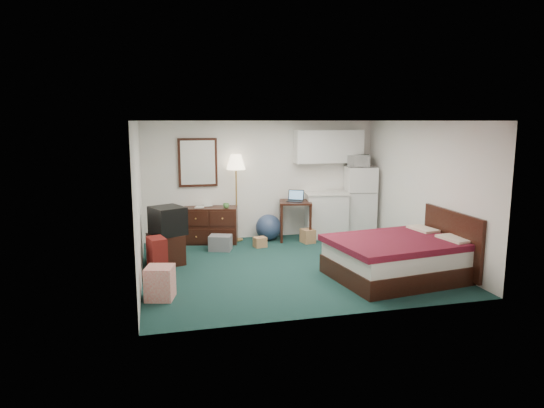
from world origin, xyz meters
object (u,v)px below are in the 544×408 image
object	(u,v)px
tv_stand	(166,249)
floor_lamp	(236,198)
dresser	(211,225)
bed	(397,259)
fridge	(360,201)
suitcase	(157,257)
desk	(295,220)
kitchen_counter	(326,215)

from	to	relation	value
tv_stand	floor_lamp	bearing A→B (deg)	25.67
tv_stand	dresser	bearing A→B (deg)	37.28
dresser	bed	bearing A→B (deg)	-35.82
floor_lamp	tv_stand	size ratio (longest dim) A/B	3.12
fridge	suitcase	distance (m)	4.79
floor_lamp	suitcase	bearing A→B (deg)	-129.00
desk	tv_stand	xyz separation A→B (m)	(-2.72, -1.13, -0.15)
kitchen_counter	bed	bearing A→B (deg)	-78.51
bed	tv_stand	bearing A→B (deg)	146.91
floor_lamp	bed	size ratio (longest dim) A/B	0.92
floor_lamp	bed	world-z (taller)	floor_lamp
floor_lamp	bed	distance (m)	3.76
fridge	bed	bearing A→B (deg)	-91.97
fridge	tv_stand	xyz separation A→B (m)	(-4.22, -1.21, -0.49)
dresser	tv_stand	xyz separation A→B (m)	(-0.95, -1.31, -0.11)
dresser	bed	size ratio (longest dim) A/B	0.55
desk	bed	size ratio (longest dim) A/B	0.42
floor_lamp	fridge	world-z (taller)	floor_lamp
dresser	kitchen_counter	size ratio (longest dim) A/B	1.16
dresser	kitchen_counter	world-z (taller)	kitchen_counter
kitchen_counter	suitcase	xyz separation A→B (m)	(-3.60, -1.92, -0.15)
kitchen_counter	desk	bearing A→B (deg)	-162.61
floor_lamp	desk	bearing A→B (deg)	-11.50
dresser	floor_lamp	xyz separation A→B (m)	(0.56, 0.07, 0.53)
suitcase	fridge	bearing A→B (deg)	8.06
dresser	floor_lamp	bearing A→B (deg)	20.26
fridge	bed	distance (m)	3.02
kitchen_counter	bed	xyz separation A→B (m)	(0.13, -2.94, -0.15)
desk	kitchen_counter	bearing A→B (deg)	22.00
floor_lamp	desk	distance (m)	1.33
kitchen_counter	bed	distance (m)	2.95
suitcase	dresser	bearing A→B (deg)	45.65
desk	fridge	size ratio (longest dim) A/B	0.55
kitchen_counter	fridge	bearing A→B (deg)	6.79
bed	desk	bearing A→B (deg)	99.09
kitchen_counter	floor_lamp	bearing A→B (deg)	-175.13
desk	suitcase	world-z (taller)	desk
kitchen_counter	fridge	world-z (taller)	fridge
bed	suitcase	distance (m)	3.87
desk	suitcase	distance (m)	3.40
bed	tv_stand	size ratio (longest dim) A/B	3.40
floor_lamp	kitchen_counter	xyz separation A→B (m)	(1.94, -0.14, -0.43)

